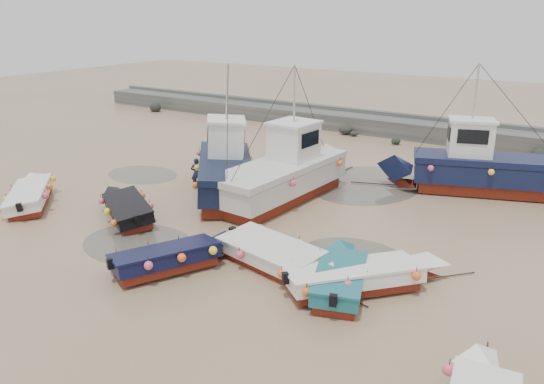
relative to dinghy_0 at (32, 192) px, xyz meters
The scene contains 16 objects.
ground 11.24m from the dinghy_0, ahead, with size 120.00×120.00×0.00m, color tan.
seawall 25.37m from the dinghy_0, 63.68° to the left, with size 60.00×4.92×1.50m.
puddle_a 7.57m from the dinghy_0, ahead, with size 4.69×4.69×0.01m, color #575246.
puddle_b 15.36m from the dinghy_0, 10.36° to the left, with size 4.11×4.11×0.01m, color #575246.
puddle_c 6.16m from the dinghy_0, 81.27° to the left, with size 4.17×4.17×0.01m, color #575246.
puddle_d 16.37m from the dinghy_0, 42.78° to the left, with size 5.65×5.65×0.01m, color #575246.
dinghy_0 is the anchor object (origin of this frame).
dinghy_1 10.35m from the dinghy_0, ahead, with size 3.48×5.60×1.43m.
dinghy_2 15.70m from the dinghy_0, ahead, with size 2.67×5.37×1.43m.
dinghy_3 16.37m from the dinghy_0, ahead, with size 5.21×5.55×1.43m.
dinghy_4 5.22m from the dinghy_0, 12.98° to the left, with size 5.48×3.73×1.43m.
dinghy_5 13.26m from the dinghy_0, ahead, with size 6.16×2.84×1.43m.
cabin_boat_0 9.02m from the dinghy_0, 42.96° to the left, with size 7.26×8.71×6.22m.
cabin_boat_1 12.07m from the dinghy_0, 36.68° to the left, with size 3.62×11.00×6.22m.
cabin_boat_2 21.26m from the dinghy_0, 37.09° to the left, with size 9.96×5.00×6.22m.
person 7.75m from the dinghy_0, 49.12° to the left, with size 0.58×0.38×1.59m, color #181F34.
Camera 1 is at (10.88, -14.42, 8.59)m, focal length 35.00 mm.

